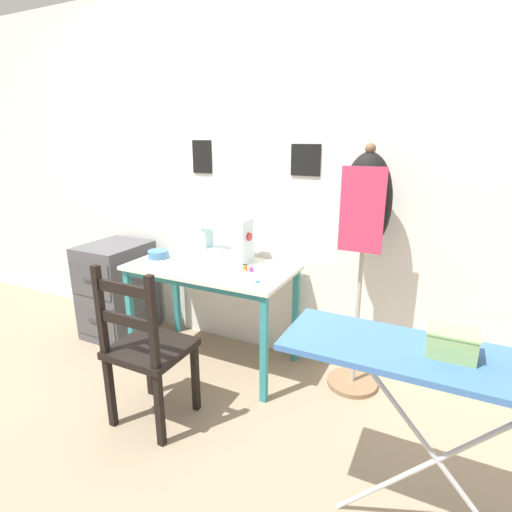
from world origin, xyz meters
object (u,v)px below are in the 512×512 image
(thread_spool_mid_table, at_px, (251,269))
(ironing_board, at_px, (451,370))
(thread_spool_near_machine, at_px, (245,268))
(wooden_chair, at_px, (147,350))
(scissors, at_px, (264,282))
(fabric_bowl, at_px, (159,254))
(filing_cabinet, at_px, (117,290))
(storage_box, at_px, (452,343))
(sewing_machine, at_px, (229,241))
(dress_form, at_px, (365,221))

(thread_spool_mid_table, relative_size, ironing_board, 0.03)
(thread_spool_near_machine, relative_size, wooden_chair, 0.04)
(scissors, height_order, thread_spool_near_machine, thread_spool_near_machine)
(fabric_bowl, xyz_separation_m, filing_cabinet, (-0.49, 0.05, -0.38))
(storage_box, bearing_deg, wooden_chair, 177.24)
(thread_spool_mid_table, xyz_separation_m, wooden_chair, (-0.28, -0.70, -0.29))
(sewing_machine, relative_size, fabric_bowl, 2.41)
(sewing_machine, relative_size, scissors, 2.47)
(sewing_machine, distance_m, wooden_chair, 0.93)
(thread_spool_near_machine, height_order, wooden_chair, wooden_chair)
(wooden_chair, distance_m, filing_cabinet, 1.20)
(filing_cabinet, bearing_deg, fabric_bowl, -5.79)
(dress_form, xyz_separation_m, ironing_board, (0.51, -0.92, -0.31))
(sewing_machine, relative_size, thread_spool_mid_table, 9.44)
(ironing_board, bearing_deg, fabric_bowl, 158.06)
(sewing_machine, relative_size, storage_box, 2.19)
(dress_form, bearing_deg, sewing_machine, -179.86)
(sewing_machine, distance_m, thread_spool_mid_table, 0.31)
(thread_spool_mid_table, xyz_separation_m, dress_form, (0.66, 0.14, 0.35))
(fabric_bowl, distance_m, scissors, 0.90)
(fabric_bowl, relative_size, thread_spool_mid_table, 3.91)
(wooden_chair, xyz_separation_m, filing_cabinet, (-0.95, 0.73, -0.07))
(thread_spool_mid_table, relative_size, dress_form, 0.03)
(scissors, height_order, filing_cabinet, filing_cabinet)
(sewing_machine, relative_size, filing_cabinet, 0.48)
(thread_spool_near_machine, relative_size, thread_spool_mid_table, 1.05)
(wooden_chair, bearing_deg, thread_spool_near_machine, 71.54)
(wooden_chair, xyz_separation_m, ironing_board, (1.45, -0.09, 0.33))
(ironing_board, bearing_deg, scissors, 147.64)
(sewing_machine, height_order, fabric_bowl, sewing_machine)
(thread_spool_near_machine, xyz_separation_m, thread_spool_mid_table, (0.05, -0.00, -0.00))
(dress_form, bearing_deg, ironing_board, -61.23)
(thread_spool_near_machine, xyz_separation_m, storage_box, (1.21, -0.77, 0.13))
(sewing_machine, xyz_separation_m, fabric_bowl, (-0.49, -0.16, -0.11))
(thread_spool_mid_table, distance_m, storage_box, 1.40)
(thread_spool_near_machine, height_order, ironing_board, ironing_board)
(filing_cabinet, distance_m, storage_box, 2.57)
(scissors, relative_size, thread_spool_near_machine, 3.63)
(scissors, relative_size, dress_form, 0.10)
(thread_spool_mid_table, distance_m, wooden_chair, 0.81)
(scissors, bearing_deg, fabric_bowl, 172.08)
(ironing_board, relative_size, storage_box, 7.14)
(filing_cabinet, distance_m, ironing_board, 2.56)
(scissors, relative_size, ironing_board, 0.12)
(ironing_board, bearing_deg, sewing_machine, 146.85)
(thread_spool_near_machine, bearing_deg, scissors, -35.36)
(sewing_machine, relative_size, ironing_board, 0.31)
(scissors, distance_m, thread_spool_mid_table, 0.21)
(fabric_bowl, bearing_deg, scissors, -7.92)
(sewing_machine, xyz_separation_m, storage_box, (1.40, -0.90, 0.01))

